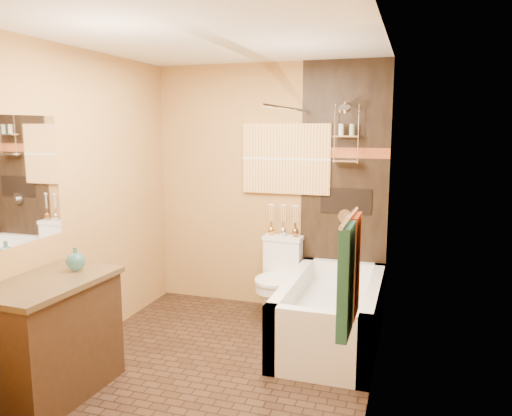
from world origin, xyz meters
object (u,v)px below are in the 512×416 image
at_px(bathtub, 331,318).
at_px(vanity, 51,338).
at_px(sunset_painting, 286,159).
at_px(toilet, 278,278).

relative_size(bathtub, vanity, 1.53).
height_order(bathtub, vanity, vanity).
height_order(sunset_painting, bathtub, sunset_painting).
bearing_deg(sunset_painting, bathtub, -50.04).
xyz_separation_m(bathtub, toilet, (-0.61, 0.47, 0.17)).
distance_m(sunset_painting, vanity, 2.69).
bearing_deg(bathtub, vanity, -139.91).
bearing_deg(toilet, vanity, -119.09).
xyz_separation_m(bathtub, vanity, (-1.72, -1.45, 0.20)).
height_order(bathtub, toilet, toilet).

